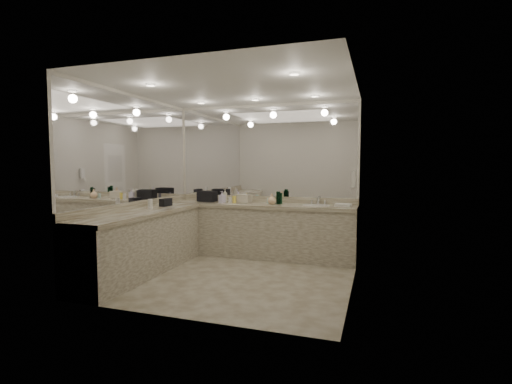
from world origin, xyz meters
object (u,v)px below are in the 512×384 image
(wall_phone, at_px, (354,179))
(soap_bottle_a, at_px, (225,196))
(black_toiletry_bag, at_px, (207,197))
(soap_bottle_c, at_px, (272,199))
(cream_cosmetic_case, at_px, (244,199))
(hand_towel, at_px, (343,205))
(soap_bottle_b, at_px, (222,197))
(sink, at_px, (316,206))

(wall_phone, distance_m, soap_bottle_a, 2.30)
(black_toiletry_bag, distance_m, soap_bottle_c, 1.19)
(wall_phone, xyz_separation_m, soap_bottle_a, (-2.21, 0.54, -0.34))
(cream_cosmetic_case, distance_m, hand_towel, 1.67)
(soap_bottle_a, bearing_deg, cream_cosmetic_case, -5.50)
(wall_phone, distance_m, soap_bottle_c, 1.45)
(soap_bottle_b, distance_m, soap_bottle_c, 0.89)
(cream_cosmetic_case, bearing_deg, black_toiletry_bag, -167.00)
(wall_phone, relative_size, soap_bottle_b, 1.20)
(wall_phone, relative_size, cream_cosmetic_case, 0.98)
(hand_towel, bearing_deg, cream_cosmetic_case, 179.61)
(sink, relative_size, black_toiletry_bag, 1.40)
(black_toiletry_bag, distance_m, cream_cosmetic_case, 0.68)
(cream_cosmetic_case, xyz_separation_m, hand_towel, (1.67, -0.01, -0.05))
(cream_cosmetic_case, height_order, hand_towel, cream_cosmetic_case)
(wall_phone, xyz_separation_m, soap_bottle_b, (-2.22, 0.44, -0.35))
(cream_cosmetic_case, bearing_deg, soap_bottle_c, 5.26)
(cream_cosmetic_case, height_order, soap_bottle_a, soap_bottle_a)
(hand_towel, distance_m, soap_bottle_c, 1.16)
(soap_bottle_a, bearing_deg, hand_towel, -1.31)
(soap_bottle_b, xyz_separation_m, soap_bottle_c, (0.89, 0.02, -0.01))
(black_toiletry_bag, relative_size, soap_bottle_b, 1.57)
(black_toiletry_bag, bearing_deg, soap_bottle_a, 10.07)
(wall_phone, xyz_separation_m, black_toiletry_bag, (-2.52, 0.49, -0.36))
(wall_phone, height_order, soap_bottle_b, wall_phone)
(soap_bottle_b, bearing_deg, sink, 2.30)
(soap_bottle_a, bearing_deg, black_toiletry_bag, -169.93)
(soap_bottle_a, height_order, soap_bottle_b, soap_bottle_a)
(sink, height_order, soap_bottle_a, soap_bottle_a)
(soap_bottle_b, bearing_deg, soap_bottle_a, 83.95)
(sink, bearing_deg, wall_phone, -39.57)
(black_toiletry_bag, bearing_deg, wall_phone, -10.88)
(black_toiletry_bag, xyz_separation_m, cream_cosmetic_case, (0.68, 0.02, -0.02))
(sink, distance_m, wall_phone, 0.91)
(black_toiletry_bag, distance_m, soap_bottle_a, 0.32)
(soap_bottle_c, bearing_deg, soap_bottle_b, -178.82)
(cream_cosmetic_case, relative_size, soap_bottle_c, 1.39)
(sink, distance_m, soap_bottle_b, 1.62)
(soap_bottle_a, distance_m, soap_bottle_c, 0.88)
(black_toiletry_bag, height_order, soap_bottle_b, soap_bottle_b)
(wall_phone, bearing_deg, hand_towel, 109.85)
(soap_bottle_a, relative_size, soap_bottle_b, 1.15)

